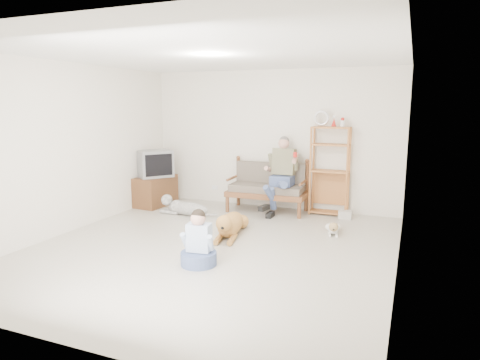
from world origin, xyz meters
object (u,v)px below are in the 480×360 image
at_px(tv_stand, 155,191).
at_px(etagere, 329,170).
at_px(golden_retriever, 230,224).
at_px(loveseat, 268,186).

bearing_deg(tv_stand, etagere, 14.00).
relative_size(tv_stand, golden_retriever, 0.67).
xyz_separation_m(loveseat, golden_retriever, (-0.06, -1.72, -0.31)).
distance_m(loveseat, golden_retriever, 1.75).
bearing_deg(golden_retriever, loveseat, 76.03).
bearing_deg(tv_stand, golden_retriever, -26.06).
height_order(tv_stand, golden_retriever, tv_stand).
relative_size(etagere, golden_retriever, 1.38).
height_order(loveseat, etagere, etagere).
distance_m(etagere, tv_stand, 3.51).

